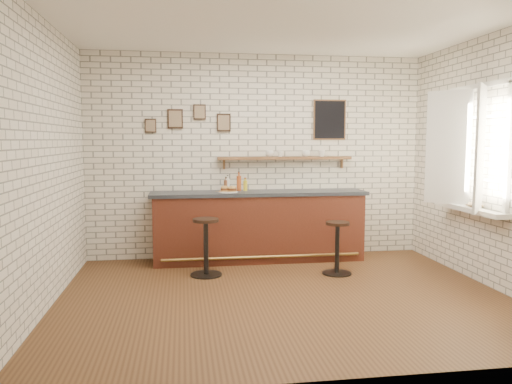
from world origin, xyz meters
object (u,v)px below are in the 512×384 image
bitters_bottle_amber (239,183)px  shelf_cup_a (270,154)px  bar_stool_left (206,245)px  shelf_cup_c (306,154)px  bitters_bottle_white (228,185)px  shelf_cup_d (322,153)px  bar_stool_right (337,246)px  bar_counter (259,226)px  book_upper (468,204)px  book_lower (468,206)px  bitters_bottle_brown (226,185)px  condiment_bottle_yellow (245,185)px  ciabatta_sandwich (229,189)px  sandwich_plate (228,192)px  shelf_cup_b (280,154)px

bitters_bottle_amber → shelf_cup_a: size_ratio=2.40×
bar_stool_left → shelf_cup_c: 2.13m
bitters_bottle_white → shelf_cup_d: (1.42, 0.07, 0.44)m
bar_stool_right → bar_counter: bearing=135.2°
book_upper → book_lower: bearing=-58.7°
bitters_bottle_brown → bitters_bottle_amber: size_ratio=0.73×
bitters_bottle_white → book_lower: size_ratio=1.09×
shelf_cup_a → bitters_bottle_amber: bearing=163.2°
condiment_bottle_yellow → bar_stool_left: bearing=-126.2°
shelf_cup_a → shelf_cup_c: size_ratio=1.00×
ciabatta_sandwich → book_lower: size_ratio=1.17×
bitters_bottle_white → shelf_cup_a: (0.63, 0.07, 0.44)m
bar_stool_left → bitters_bottle_white: bearing=66.9°
condiment_bottle_yellow → bar_stool_left: size_ratio=0.26×
sandwich_plate → book_upper: (2.86, -1.33, -0.06)m
ciabatta_sandwich → shelf_cup_b: 0.97m
shelf_cup_c → book_upper: (1.66, -1.60, -0.59)m
shelf_cup_b → shelf_cup_c: bearing=-54.3°
shelf_cup_a → shelf_cup_d: bearing=-25.5°
bitters_bottle_white → bar_stool_left: (-0.36, -0.85, -0.70)m
ciabatta_sandwich → condiment_bottle_yellow: 0.33m
bitters_bottle_brown → bitters_bottle_white: (0.02, -0.00, 0.01)m
bitters_bottle_amber → shelf_cup_a: (0.47, 0.07, 0.42)m
condiment_bottle_yellow → shelf_cup_d: shelf_cup_d is taller
bitters_bottle_white → bitters_bottle_amber: size_ratio=0.82×
book_upper → bar_counter: bearing=-178.8°
sandwich_plate → shelf_cup_d: 1.56m
bar_stool_left → shelf_cup_d: size_ratio=7.32×
bitters_bottle_amber → shelf_cup_c: bearing=4.0°
ciabatta_sandwich → shelf_cup_c: (1.19, 0.26, 0.49)m
bitters_bottle_brown → book_lower: bearing=-28.3°
book_lower → book_upper: 0.02m
bitters_bottle_white → shelf_cup_c: shelf_cup_c is taller
shelf_cup_d → condiment_bottle_yellow: bearing=170.0°
sandwich_plate → shelf_cup_c: bearing=12.4°
bar_counter → bitters_bottle_brown: (-0.46, 0.13, 0.59)m
ciabatta_sandwich → shelf_cup_b: (0.80, 0.26, 0.48)m
bitters_bottle_amber → shelf_cup_a: 0.63m
bar_counter → condiment_bottle_yellow: size_ratio=16.28×
bitters_bottle_white → bitters_bottle_amber: bearing=0.0°
shelf_cup_c → shelf_cup_b: bearing=92.8°
sandwich_plate → ciabatta_sandwich: ciabatta_sandwich is taller
bitters_bottle_amber → book_lower: bearing=-29.9°
bar_stool_left → bar_stool_right: size_ratio=1.08×
bitters_bottle_white → book_lower: bitters_bottle_white is taller
shelf_cup_b → book_upper: (2.05, -1.60, -0.58)m
bitters_bottle_brown → book_upper: (2.87, -1.53, -0.13)m
condiment_bottle_yellow → book_lower: bearing=-30.8°
sandwich_plate → condiment_bottle_yellow: bearing=35.1°
bar_stool_right → sandwich_plate: bearing=148.5°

